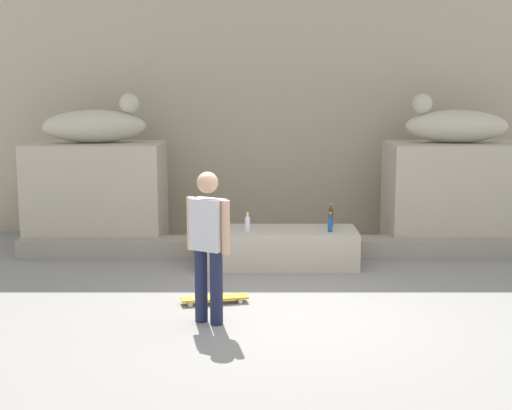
{
  "coord_description": "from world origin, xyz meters",
  "views": [
    {
      "loc": [
        -0.31,
        -7.92,
        2.59
      ],
      "look_at": [
        -0.33,
        1.02,
        1.1
      ],
      "focal_mm": 51.11,
      "sensor_mm": 36.0,
      "label": 1
    }
  ],
  "objects_px": {
    "bottle_clear": "(249,223)",
    "bottle_brown": "(332,217)",
    "skateboard": "(216,298)",
    "skater": "(210,241)",
    "statue_reclining_left": "(99,125)",
    "statue_reclining_right": "(456,125)",
    "bottle_blue": "(332,224)"
  },
  "relations": [
    {
      "from": "skateboard",
      "to": "bottle_brown",
      "type": "relative_size",
      "value": 2.53
    },
    {
      "from": "skateboard",
      "to": "bottle_blue",
      "type": "relative_size",
      "value": 2.99
    },
    {
      "from": "bottle_brown",
      "to": "skater",
      "type": "bearing_deg",
      "value": -119.86
    },
    {
      "from": "bottle_clear",
      "to": "skater",
      "type": "bearing_deg",
      "value": -99.22
    },
    {
      "from": "statue_reclining_left",
      "to": "bottle_blue",
      "type": "relative_size",
      "value": 6.09
    },
    {
      "from": "skater",
      "to": "bottle_clear",
      "type": "relative_size",
      "value": 6.2
    },
    {
      "from": "statue_reclining_left",
      "to": "bottle_clear",
      "type": "distance_m",
      "value": 3.06
    },
    {
      "from": "skater",
      "to": "skateboard",
      "type": "xyz_separation_m",
      "value": [
        0.02,
        0.71,
        -0.86
      ]
    },
    {
      "from": "statue_reclining_left",
      "to": "skateboard",
      "type": "distance_m",
      "value": 4.17
    },
    {
      "from": "bottle_clear",
      "to": "bottle_brown",
      "type": "bearing_deg",
      "value": 16.83
    },
    {
      "from": "statue_reclining_right",
      "to": "bottle_clear",
      "type": "relative_size",
      "value": 6.05
    },
    {
      "from": "skateboard",
      "to": "bottle_brown",
      "type": "distance_m",
      "value": 2.7
    },
    {
      "from": "statue_reclining_left",
      "to": "bottle_blue",
      "type": "distance_m",
      "value": 4.06
    },
    {
      "from": "skateboard",
      "to": "bottle_clear",
      "type": "relative_size",
      "value": 3.06
    },
    {
      "from": "statue_reclining_right",
      "to": "bottle_clear",
      "type": "bearing_deg",
      "value": 26.85
    },
    {
      "from": "statue_reclining_left",
      "to": "bottle_brown",
      "type": "bearing_deg",
      "value": -27.88
    },
    {
      "from": "skateboard",
      "to": "bottle_brown",
      "type": "xyz_separation_m",
      "value": [
        1.59,
        2.09,
        0.6
      ]
    },
    {
      "from": "statue_reclining_left",
      "to": "bottle_clear",
      "type": "height_order",
      "value": "statue_reclining_left"
    },
    {
      "from": "statue_reclining_right",
      "to": "bottle_blue",
      "type": "bearing_deg",
      "value": 38.63
    },
    {
      "from": "skater",
      "to": "bottle_brown",
      "type": "relative_size",
      "value": 5.13
    },
    {
      "from": "skater",
      "to": "bottle_clear",
      "type": "xyz_separation_m",
      "value": [
        0.4,
        2.44,
        -0.28
      ]
    },
    {
      "from": "skateboard",
      "to": "bottle_blue",
      "type": "distance_m",
      "value": 2.34
    },
    {
      "from": "statue_reclining_right",
      "to": "skater",
      "type": "distance_m",
      "value": 5.39
    },
    {
      "from": "statue_reclining_left",
      "to": "skateboard",
      "type": "xyz_separation_m",
      "value": [
        2.01,
        -3.13,
        -1.89
      ]
    },
    {
      "from": "statue_reclining_left",
      "to": "skater",
      "type": "bearing_deg",
      "value": -74.45
    },
    {
      "from": "bottle_blue",
      "to": "bottle_clear",
      "type": "height_order",
      "value": "bottle_blue"
    },
    {
      "from": "skater",
      "to": "skateboard",
      "type": "height_order",
      "value": "skater"
    },
    {
      "from": "bottle_brown",
      "to": "statue_reclining_right",
      "type": "bearing_deg",
      "value": 26.88
    },
    {
      "from": "skater",
      "to": "statue_reclining_left",
      "type": "bearing_deg",
      "value": -32.15
    },
    {
      "from": "statue_reclining_right",
      "to": "bottle_brown",
      "type": "bearing_deg",
      "value": 30.45
    },
    {
      "from": "bottle_brown",
      "to": "skateboard",
      "type": "bearing_deg",
      "value": -127.26
    },
    {
      "from": "bottle_blue",
      "to": "skater",
      "type": "bearing_deg",
      "value": -123.31
    }
  ]
}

